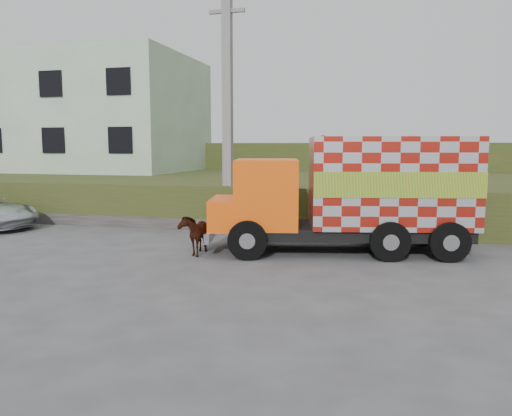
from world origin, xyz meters
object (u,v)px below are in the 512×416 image
(cow, at_px, (195,233))
(cargo_truck, at_px, (354,193))
(utility_pole, at_px, (228,109))
(pedestrian, at_px, (321,160))

(cow, bearing_deg, cargo_truck, 11.16)
(utility_pole, xyz_separation_m, cargo_truck, (4.38, -2.70, -2.49))
(utility_pole, relative_size, cow, 6.20)
(cargo_truck, height_order, cow, cargo_truck)
(cargo_truck, relative_size, pedestrian, 4.22)
(cow, bearing_deg, pedestrian, 56.35)
(utility_pole, distance_m, pedestrian, 3.67)
(cargo_truck, height_order, pedestrian, pedestrian)
(cargo_truck, distance_m, pedestrian, 4.20)
(cow, xyz_separation_m, pedestrian, (2.67, 5.17, 1.81))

